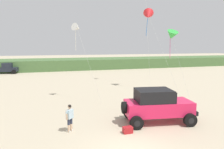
% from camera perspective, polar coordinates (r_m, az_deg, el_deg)
% --- Properties ---
extents(dune_ridge, '(90.00, 9.92, 2.18)m').
position_cam_1_polar(dune_ridge, '(48.77, -5.66, 3.08)').
color(dune_ridge, '#4C703D').
rests_on(dune_ridge, ground_plane).
extents(jeep, '(4.99, 3.01, 2.26)m').
position_cam_1_polar(jeep, '(14.38, 12.29, -8.10)').
color(jeep, '#EA2151').
rests_on(jeep, ground_plane).
extents(person_watching, '(0.50, 0.47, 1.67)m').
position_cam_1_polar(person_watching, '(12.90, -11.46, -11.17)').
color(person_watching, '#DBB28E').
rests_on(person_watching, ground_plane).
extents(cooler_box, '(0.58, 0.38, 0.38)m').
position_cam_1_polar(cooler_box, '(12.75, 4.30, -14.85)').
color(cooler_box, '#B21E23').
rests_on(cooler_box, ground_plane).
extents(distant_pickup, '(4.84, 3.04, 1.98)m').
position_cam_1_polar(distant_pickup, '(43.50, -27.05, 1.48)').
color(distant_pickup, '#1E232D').
rests_on(distant_pickup, ground_plane).
extents(kite_purple_stunt, '(1.44, 2.95, 6.77)m').
position_cam_1_polar(kite_purple_stunt, '(22.10, 16.03, 10.26)').
color(kite_purple_stunt, green).
rests_on(kite_purple_stunt, ground_plane).
extents(kite_yellow_diamond, '(1.91, 6.28, 9.51)m').
position_cam_1_polar(kite_yellow_diamond, '(25.37, 9.89, 15.69)').
color(kite_yellow_diamond, red).
rests_on(kite_yellow_diamond, ground_plane).
extents(kite_green_box, '(2.25, 3.30, 7.31)m').
position_cam_1_polar(kite_green_box, '(20.38, -9.54, 12.40)').
color(kite_green_box, white).
rests_on(kite_green_box, ground_plane).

